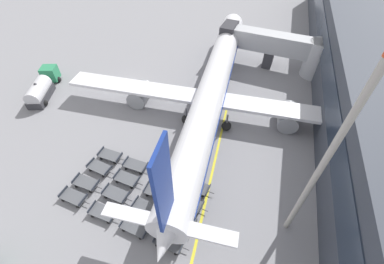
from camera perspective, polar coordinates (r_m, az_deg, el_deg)
ground_plane at (r=45.55m, az=-14.28°, el=10.17°), size 500.00×500.00×0.00m
jet_bridge at (r=49.21m, az=19.35°, el=17.20°), size 19.15×5.97×6.44m
airplane at (r=36.98m, az=4.48°, el=9.17°), size 42.80×48.02×14.21m
fuel_tanker_secondary at (r=47.60m, az=-30.37°, el=8.43°), size 5.06×9.12×2.98m
baggage_dolly_row_near_col_a at (r=31.70m, az=-24.82°, el=-12.96°), size 3.59×1.82×0.92m
baggage_dolly_row_near_col_b at (r=29.56m, az=-19.10°, el=-16.50°), size 3.57×1.76×0.92m
baggage_dolly_row_near_col_c at (r=27.99m, az=-12.54°, el=-19.90°), size 3.60×1.87×0.92m
baggage_dolly_row_near_col_d at (r=26.93m, az=-5.11°, el=-23.11°), size 3.59×1.81×0.92m
baggage_dolly_row_mid_a_col_a at (r=32.23m, az=-22.44°, el=-10.40°), size 3.57×1.76×0.92m
baggage_dolly_row_mid_a_col_b at (r=30.30m, az=-16.55°, el=-13.08°), size 3.59×1.85×0.92m
baggage_dolly_row_mid_a_col_c at (r=28.72m, az=-10.19°, el=-16.24°), size 3.60×1.89×0.92m
baggage_dolly_row_mid_a_col_d at (r=27.66m, az=-2.27°, el=-19.24°), size 3.60×1.88×0.92m
baggage_dolly_row_mid_b_col_a at (r=33.01m, az=-19.81°, el=-7.45°), size 3.61×1.92×0.92m
baggage_dolly_row_mid_b_col_b at (r=31.10m, az=-14.24°, el=-10.04°), size 3.59×1.84×0.92m
baggage_dolly_row_mid_b_col_c at (r=29.52m, az=-7.68°, el=-12.98°), size 3.56×1.73×0.92m
baggage_dolly_row_mid_b_col_d at (r=28.55m, az=-0.53°, el=-15.58°), size 3.60×1.91×0.92m
baggage_dolly_row_far_col_a at (r=33.82m, az=-17.70°, el=-4.99°), size 3.57×1.76×0.92m
baggage_dolly_row_far_col_b at (r=32.03m, az=-12.43°, el=-7.24°), size 3.57×1.75×0.92m
baggage_dolly_row_far_col_c at (r=30.59m, az=-5.93°, el=-9.57°), size 3.59×1.84×0.92m
baggage_dolly_row_far_col_d at (r=29.58m, az=1.05°, el=-12.11°), size 3.59×1.85×0.92m
apron_light_mast at (r=18.68m, az=31.08°, el=1.14°), size 2.00×0.70×24.62m
stand_guidance_stripe at (r=31.90m, az=4.82°, el=-7.61°), size 1.64×25.82×0.01m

